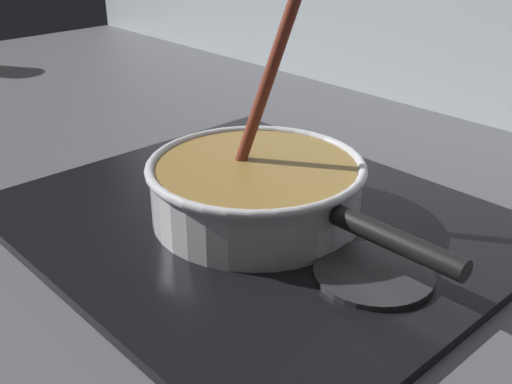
# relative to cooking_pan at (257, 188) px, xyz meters

# --- Properties ---
(ground) EXTENTS (2.40, 1.60, 0.04)m
(ground) POSITION_rel_cooking_pan_xyz_m (-0.03, -0.25, -0.07)
(ground) COLOR #4C4C51
(hob_plate) EXTENTS (0.56, 0.48, 0.01)m
(hob_plate) POSITION_rel_cooking_pan_xyz_m (-0.00, -0.00, -0.04)
(hob_plate) COLOR black
(hob_plate) RESTS_ON ground
(burner_ring) EXTENTS (0.18, 0.18, 0.01)m
(burner_ring) POSITION_rel_cooking_pan_xyz_m (-0.00, -0.00, -0.03)
(burner_ring) COLOR #592D0C
(burner_ring) RESTS_ON hob_plate
(spare_burner) EXTENTS (0.12, 0.12, 0.01)m
(spare_burner) POSITION_rel_cooking_pan_xyz_m (0.17, -0.00, -0.04)
(spare_burner) COLOR #262628
(spare_burner) RESTS_ON hob_plate
(cooking_pan) EXTENTS (0.39, 0.25, 0.28)m
(cooking_pan) POSITION_rel_cooking_pan_xyz_m (0.00, 0.00, 0.00)
(cooking_pan) COLOR silver
(cooking_pan) RESTS_ON hob_plate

